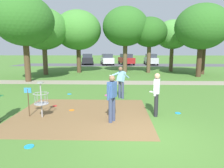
{
  "coord_description": "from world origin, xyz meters",
  "views": [
    {
      "loc": [
        -0.88,
        -5.71,
        2.63
      ],
      "look_at": [
        -1.18,
        3.68,
        1.0
      ],
      "focal_mm": 32.44,
      "sensor_mm": 36.0,
      "label": 1
    }
  ],
  "objects_px": {
    "tree_mid_right": "(43,29)",
    "parked_car_leftmost": "(87,59)",
    "frisbee_mid_grass": "(55,106)",
    "tree_far_left": "(202,27)",
    "player_waiting_left": "(121,80)",
    "parked_car_center_right": "(126,59)",
    "parked_car_rightmost": "(151,59)",
    "tree_far_right": "(125,27)",
    "player_foreground_watching": "(112,96)",
    "parked_car_center_left": "(107,59)",
    "frisbee_far_left": "(72,110)",
    "frisbee_near_basket": "(69,94)",
    "tree_mid_center": "(173,35)",
    "tree_near_left": "(78,30)",
    "tree_far_center": "(205,28)",
    "tree_near_right": "(24,21)",
    "frisbee_far_right": "(178,113)",
    "disc_golf_basket": "(40,98)",
    "tree_mid_left": "(150,32)",
    "player_waiting_right": "(157,92)",
    "frisbee_by_tee": "(29,146)"
  },
  "relations": [
    {
      "from": "parked_car_leftmost",
      "to": "parked_car_rightmost",
      "type": "distance_m",
      "value": 10.78
    },
    {
      "from": "tree_far_right",
      "to": "player_foreground_watching",
      "type": "bearing_deg",
      "value": -93.51
    },
    {
      "from": "tree_mid_center",
      "to": "tree_mid_left",
      "type": "bearing_deg",
      "value": -152.24
    },
    {
      "from": "disc_golf_basket",
      "to": "frisbee_far_right",
      "type": "relative_size",
      "value": 5.93
    },
    {
      "from": "tree_mid_center",
      "to": "tree_near_left",
      "type": "bearing_deg",
      "value": -171.41
    },
    {
      "from": "tree_mid_left",
      "to": "player_foreground_watching",
      "type": "bearing_deg",
      "value": -102.9
    },
    {
      "from": "tree_near_right",
      "to": "tree_mid_center",
      "type": "bearing_deg",
      "value": 30.88
    },
    {
      "from": "parked_car_rightmost",
      "to": "tree_near_left",
      "type": "bearing_deg",
      "value": -130.34
    },
    {
      "from": "tree_mid_right",
      "to": "parked_car_leftmost",
      "type": "distance_m",
      "value": 14.55
    },
    {
      "from": "frisbee_by_tee",
      "to": "frisbee_mid_grass",
      "type": "height_order",
      "value": "same"
    },
    {
      "from": "player_waiting_right",
      "to": "frisbee_by_tee",
      "type": "xyz_separation_m",
      "value": [
        -3.92,
        -2.74,
        -0.96
      ]
    },
    {
      "from": "tree_far_center",
      "to": "parked_car_center_left",
      "type": "relative_size",
      "value": 1.48
    },
    {
      "from": "tree_near_right",
      "to": "tree_far_center",
      "type": "xyz_separation_m",
      "value": [
        16.19,
        5.35,
        -0.03
      ]
    },
    {
      "from": "frisbee_mid_grass",
      "to": "frisbee_far_left",
      "type": "relative_size",
      "value": 0.9
    },
    {
      "from": "tree_far_left",
      "to": "frisbee_mid_grass",
      "type": "bearing_deg",
      "value": -135.32
    },
    {
      "from": "player_waiting_left",
      "to": "parked_car_rightmost",
      "type": "height_order",
      "value": "parked_car_rightmost"
    },
    {
      "from": "player_foreground_watching",
      "to": "tree_mid_center",
      "type": "height_order",
      "value": "tree_mid_center"
    },
    {
      "from": "tree_near_right",
      "to": "parked_car_center_right",
      "type": "distance_m",
      "value": 20.66
    },
    {
      "from": "frisbee_far_right",
      "to": "parked_car_center_left",
      "type": "bearing_deg",
      "value": 99.53
    },
    {
      "from": "frisbee_far_right",
      "to": "tree_mid_center",
      "type": "relative_size",
      "value": 0.04
    },
    {
      "from": "frisbee_near_basket",
      "to": "parked_car_center_right",
      "type": "xyz_separation_m",
      "value": [
        4.21,
        22.94,
        0.91
      ]
    },
    {
      "from": "player_waiting_right",
      "to": "tree_mid_right",
      "type": "xyz_separation_m",
      "value": [
        -9.1,
        13.02,
        3.64
      ]
    },
    {
      "from": "frisbee_far_left",
      "to": "tree_mid_right",
      "type": "xyz_separation_m",
      "value": [
        -5.58,
        12.43,
        4.6
      ]
    },
    {
      "from": "parked_car_leftmost",
      "to": "frisbee_far_left",
      "type": "bearing_deg",
      "value": -82.85
    },
    {
      "from": "tree_mid_center",
      "to": "tree_far_left",
      "type": "distance_m",
      "value": 5.01
    },
    {
      "from": "tree_far_left",
      "to": "tree_far_right",
      "type": "bearing_deg",
      "value": 154.96
    },
    {
      "from": "player_waiting_left",
      "to": "parked_car_center_right",
      "type": "distance_m",
      "value": 23.9
    },
    {
      "from": "frisbee_near_basket",
      "to": "parked_car_leftmost",
      "type": "relative_size",
      "value": 0.06
    },
    {
      "from": "disc_golf_basket",
      "to": "frisbee_mid_grass",
      "type": "relative_size",
      "value": 6.78
    },
    {
      "from": "frisbee_mid_grass",
      "to": "tree_near_left",
      "type": "bearing_deg",
      "value": 96.25
    },
    {
      "from": "frisbee_far_right",
      "to": "parked_car_leftmost",
      "type": "bearing_deg",
      "value": 106.35
    },
    {
      "from": "parked_car_leftmost",
      "to": "tree_mid_center",
      "type": "bearing_deg",
      "value": -41.85
    },
    {
      "from": "parked_car_center_right",
      "to": "frisbee_far_left",
      "type": "bearing_deg",
      "value": -97.3
    },
    {
      "from": "frisbee_mid_grass",
      "to": "tree_far_left",
      "type": "height_order",
      "value": "tree_far_left"
    },
    {
      "from": "tree_near_right",
      "to": "tree_far_left",
      "type": "relative_size",
      "value": 1.01
    },
    {
      "from": "player_waiting_left",
      "to": "parked_car_rightmost",
      "type": "xyz_separation_m",
      "value": [
        5.32,
        23.75,
        -0.06
      ]
    },
    {
      "from": "tree_mid_right",
      "to": "tree_mid_center",
      "type": "bearing_deg",
      "value": 14.18
    },
    {
      "from": "frisbee_mid_grass",
      "to": "tree_mid_center",
      "type": "relative_size",
      "value": 0.03
    },
    {
      "from": "tree_mid_left",
      "to": "frisbee_by_tee",
      "type": "bearing_deg",
      "value": -108.09
    },
    {
      "from": "parked_car_center_right",
      "to": "player_foreground_watching",
      "type": "bearing_deg",
      "value": -93.23
    },
    {
      "from": "frisbee_near_basket",
      "to": "parked_car_rightmost",
      "type": "relative_size",
      "value": 0.06
    },
    {
      "from": "frisbee_far_left",
      "to": "parked_car_center_right",
      "type": "height_order",
      "value": "parked_car_center_right"
    },
    {
      "from": "parked_car_center_left",
      "to": "player_foreground_watching",
      "type": "bearing_deg",
      "value": -86.47
    },
    {
      "from": "frisbee_mid_grass",
      "to": "tree_mid_left",
      "type": "height_order",
      "value": "tree_mid_left"
    },
    {
      "from": "frisbee_mid_grass",
      "to": "tree_far_left",
      "type": "xyz_separation_m",
      "value": [
        10.62,
        10.51,
        4.62
      ]
    },
    {
      "from": "tree_mid_right",
      "to": "parked_car_center_left",
      "type": "bearing_deg",
      "value": 67.0
    },
    {
      "from": "tree_mid_right",
      "to": "parked_car_rightmost",
      "type": "bearing_deg",
      "value": 46.08
    },
    {
      "from": "player_foreground_watching",
      "to": "tree_far_center",
      "type": "relative_size",
      "value": 0.26
    },
    {
      "from": "disc_golf_basket",
      "to": "tree_mid_center",
      "type": "distance_m",
      "value": 19.56
    },
    {
      "from": "frisbee_by_tee",
      "to": "parked_car_center_right",
      "type": "height_order",
      "value": "parked_car_center_right"
    }
  ]
}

